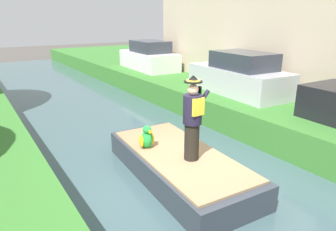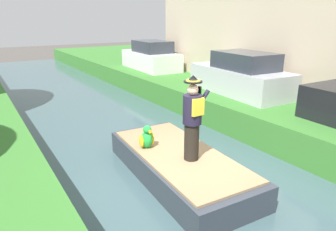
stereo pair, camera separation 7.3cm
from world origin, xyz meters
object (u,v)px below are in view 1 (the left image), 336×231
person_pirate (193,119)px  parked_car_silver (239,76)px  boat (179,165)px  parrot_plush (147,138)px  parked_car_white (149,57)px

person_pirate → parked_car_silver: (4.50, 2.98, -0.00)m
parked_car_silver → boat: bearing=-150.5°
parrot_plush → parked_car_silver: bearing=20.9°
parked_car_silver → parked_car_white: bearing=90.0°
boat → person_pirate: 1.30m
boat → parked_car_white: (4.53, 9.14, 1.23)m
person_pirate → parrot_plush: bearing=122.4°
parrot_plush → boat: bearing=-53.6°
parrot_plush → parked_car_white: 9.88m
parked_car_silver → parked_car_white: size_ratio=1.01×
boat → person_pirate: bearing=-84.8°
person_pirate → parrot_plush: (-0.52, 1.06, -0.68)m
person_pirate → parked_car_silver: bearing=39.8°
parrot_plush → parked_car_silver: parked_car_silver is taller
parrot_plush → parked_car_white: size_ratio=0.14×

